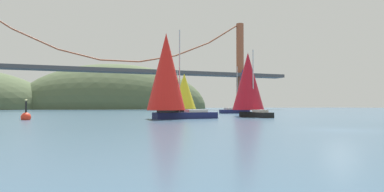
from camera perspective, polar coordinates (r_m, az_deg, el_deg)
name	(u,v)px	position (r m, az deg, el deg)	size (l,w,h in m)	color
ground_plane	(340,130)	(24.75, 23.82, -5.33)	(360.00, 360.00, 0.00)	#385670
headland_center	(117,109)	(154.21, -12.54, -2.16)	(83.86, 44.00, 40.14)	#4C5B3D
suspension_bridge	(120,67)	(114.61, -12.07, 4.85)	(126.27, 6.00, 33.02)	brown
sailboat_navy_sail	(242,90)	(71.62, 8.46, 0.97)	(7.59, 4.34, 9.83)	#191E4C
sailboat_crimson_sail	(248,83)	(49.58, 9.53, 2.26)	(4.60, 7.55, 9.60)	black
sailboat_yellow_sail	(184,92)	(73.85, -1.43, 0.65)	(8.80, 9.12, 9.32)	black
sailboat_red_spinnaker	(168,74)	(41.42, -4.17, 3.67)	(9.17, 4.99, 11.12)	#191E4C
channel_buoy	(26,117)	(43.00, -26.33, -3.16)	(1.10, 1.10, 2.64)	red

